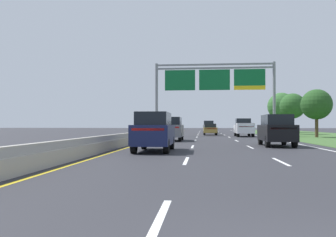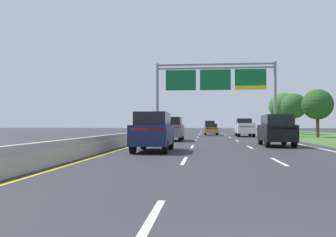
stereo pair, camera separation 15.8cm
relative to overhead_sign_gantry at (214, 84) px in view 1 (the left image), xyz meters
name	(u,v)px [view 1 (the left image)]	position (x,y,z in m)	size (l,w,h in m)	color
ground_plane	(214,138)	(-0.30, -6.04, -6.61)	(220.00, 220.00, 0.00)	#2B2B30
lane_striping	(214,138)	(-0.30, -6.50, -6.60)	(11.96, 106.00, 0.01)	white
median_barrier_concrete	(153,134)	(-6.90, -6.04, -6.25)	(0.60, 110.00, 0.85)	#A8A399
overhead_sign_gantry	(214,84)	(0.00, 0.00, 0.00)	(15.06, 0.42, 9.25)	gray
pickup_truck_white	(244,128)	(3.48, -1.04, -5.53)	(2.05, 5.42, 2.20)	silver
car_gold_centre_lane_sedan	(210,129)	(-0.44, 4.74, -5.79)	(1.86, 4.41, 1.57)	#A38438
car_black_right_lane_suv	(276,130)	(3.45, -20.34, -5.51)	(1.99, 4.74, 2.11)	black
car_grey_left_lane_suv	(172,129)	(-4.23, -13.28, -5.51)	(1.92, 4.71, 2.11)	slate
car_navy_left_lane_suv	(154,131)	(-4.11, -25.69, -5.51)	(1.92, 4.71, 2.11)	#161E47
car_silver_centre_lane_suv	(209,127)	(-0.44, 17.66, -5.51)	(1.93, 4.71, 2.11)	#B2B5BA
roadside_tree_mid	(316,105)	(11.32, -3.40, -2.90)	(3.43, 3.43, 5.45)	#4C3823
roadside_tree_far	(293,106)	(11.78, 9.13, -2.42)	(3.74, 3.74, 6.07)	#4C3823
roadside_tree_distant	(281,106)	(12.91, 21.88, -1.81)	(5.02, 5.02, 7.31)	#4C3823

